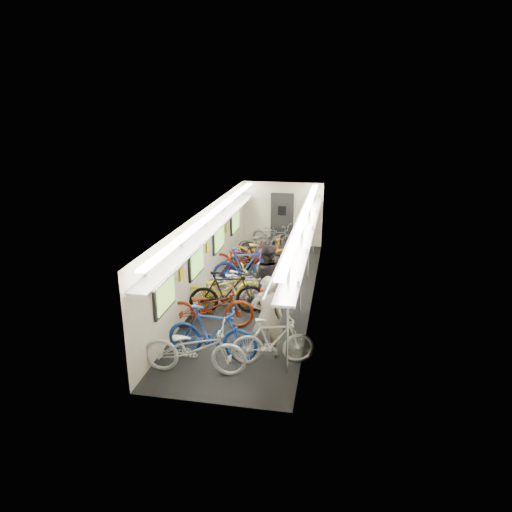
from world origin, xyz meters
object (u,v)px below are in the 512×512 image
at_px(passenger_near, 267,317).
at_px(backpack, 267,297).
at_px(bicycle_0, 195,348).
at_px(bicycle_1, 212,333).
at_px(passenger_mid, 267,279).

xyz_separation_m(passenger_near, backpack, (-0.04, 0.16, 0.38)).
bearing_deg(bicycle_0, passenger_near, -58.57).
distance_m(bicycle_1, passenger_mid, 2.59).
xyz_separation_m(bicycle_0, backpack, (1.26, 1.05, 0.74)).
bearing_deg(backpack, bicycle_1, -156.83).
height_order(bicycle_1, passenger_mid, passenger_mid).
relative_size(bicycle_0, backpack, 5.44).
distance_m(bicycle_0, backpack, 1.79).
bearing_deg(backpack, bicycle_0, -140.00).
bearing_deg(bicycle_1, bicycle_0, 166.52).
bearing_deg(passenger_mid, bicycle_1, 87.91).
xyz_separation_m(passenger_near, passenger_mid, (-0.36, 2.16, 0.00)).
distance_m(bicycle_0, passenger_mid, 3.21).
bearing_deg(bicycle_0, bicycle_1, -20.42).
height_order(bicycle_0, backpack, backpack).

